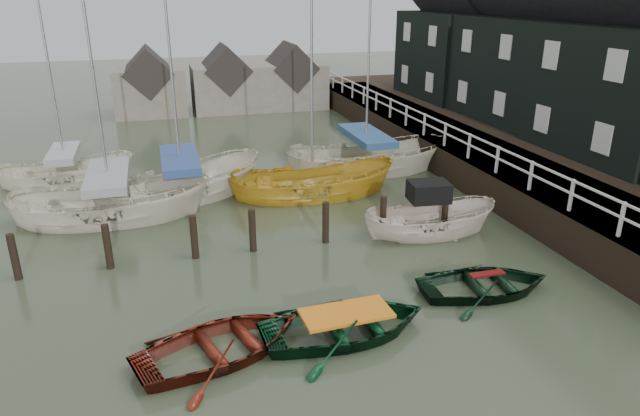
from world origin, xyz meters
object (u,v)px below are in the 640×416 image
object	(u,v)px
sailboat_a	(113,217)
sailboat_e	(68,181)
rowboat_red	(223,355)
sailboat_c	(312,195)
sailboat_d	(365,170)
rowboat_green	(346,335)
sailboat_b	(183,197)
rowboat_dkgreen	(485,292)
motorboat	(428,233)

from	to	relation	value
sailboat_a	sailboat_e	distance (m)	5.26
rowboat_red	sailboat_c	bearing A→B (deg)	-43.76
sailboat_d	sailboat_c	bearing A→B (deg)	136.35
sailboat_c	rowboat_green	bearing A→B (deg)	174.28
rowboat_green	sailboat_b	xyz separation A→B (m)	(-3.17, 10.89, 0.06)
sailboat_b	sailboat_d	size ratio (longest dim) A/B	0.94
rowboat_red	sailboat_e	xyz separation A→B (m)	(-4.86, 14.25, 0.06)
rowboat_green	sailboat_a	size ratio (longest dim) A/B	0.36
sailboat_c	sailboat_d	xyz separation A→B (m)	(3.19, 2.46, 0.05)
sailboat_b	rowboat_dkgreen	bearing A→B (deg)	-163.37
sailboat_d	sailboat_b	bearing A→B (deg)	108.49
sailboat_a	sailboat_d	world-z (taller)	sailboat_a
rowboat_green	motorboat	size ratio (longest dim) A/B	0.88
rowboat_red	sailboat_d	xyz separation A→B (m)	(8.01, 12.28, 0.06)
sailboat_c	sailboat_b	bearing A→B (deg)	83.40
sailboat_a	sailboat_e	bearing A→B (deg)	27.32
rowboat_green	sailboat_b	bearing A→B (deg)	13.84
rowboat_dkgreen	sailboat_e	bearing A→B (deg)	47.10
rowboat_dkgreen	sailboat_a	world-z (taller)	sailboat_a
rowboat_red	sailboat_e	world-z (taller)	sailboat_e
rowboat_dkgreen	sailboat_e	distance (m)	18.05
rowboat_red	sailboat_d	bearing A→B (deg)	-50.74
sailboat_c	rowboat_red	bearing A→B (deg)	158.94
sailboat_c	sailboat_e	distance (m)	10.64
rowboat_dkgreen	sailboat_b	xyz separation A→B (m)	(-7.51, 9.98, 0.06)
rowboat_green	sailboat_a	xyz separation A→B (m)	(-5.74, 9.44, 0.06)
motorboat	sailboat_e	xyz separation A→B (m)	(-12.39, 9.38, -0.03)
rowboat_red	sailboat_a	size ratio (longest dim) A/B	0.34
sailboat_c	motorboat	bearing A→B (deg)	-146.22
rowboat_dkgreen	sailboat_d	world-z (taller)	sailboat_d
rowboat_red	rowboat_dkgreen	xyz separation A→B (m)	(7.28, 0.89, 0.00)
motorboat	sailboat_b	world-z (taller)	sailboat_b
rowboat_red	sailboat_e	bearing A→B (deg)	1.19
sailboat_b	sailboat_c	xyz separation A→B (m)	(5.05, -1.04, -0.05)
sailboat_c	sailboat_d	size ratio (longest dim) A/B	0.91
rowboat_red	sailboat_b	size ratio (longest dim) A/B	0.37
rowboat_green	rowboat_red	bearing A→B (deg)	87.18
rowboat_red	rowboat_green	distance (m)	2.94
rowboat_dkgreen	sailboat_a	distance (m)	13.20
rowboat_green	sailboat_e	bearing A→B (deg)	26.26
rowboat_green	sailboat_a	bearing A→B (deg)	28.88
rowboat_dkgreen	rowboat_red	bearing A→B (deg)	101.80
rowboat_green	sailboat_a	distance (m)	11.05
rowboat_dkgreen	sailboat_e	size ratio (longest dim) A/B	0.41
sailboat_b	sailboat_e	xyz separation A→B (m)	(-4.63, 3.38, 0.00)
rowboat_green	motorboat	distance (m)	6.71
sailboat_b	sailboat_e	size ratio (longest dim) A/B	1.19
motorboat	sailboat_b	xyz separation A→B (m)	(-7.76, 6.00, -0.03)
sailboat_a	sailboat_b	bearing A→B (deg)	-56.34
rowboat_red	rowboat_dkgreen	size ratio (longest dim) A/B	1.07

